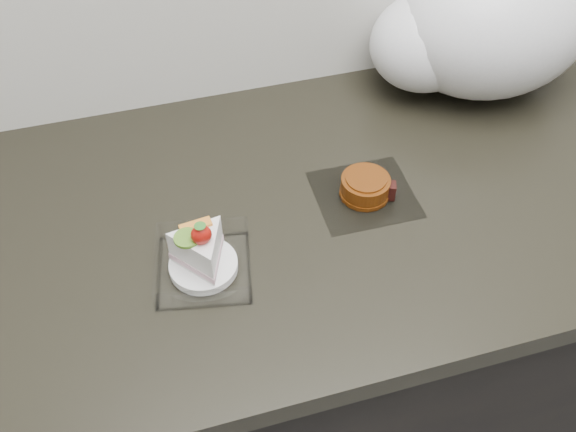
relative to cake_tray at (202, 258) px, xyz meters
The scene contains 4 objects.
counter 0.57m from the cake_tray, 16.57° to the left, with size 2.04×0.64×0.90m.
cake_tray is the anchor object (origin of this frame).
mooncake_wrap 0.28m from the cake_tray, 15.93° to the left, with size 0.16×0.15×0.04m.
plastic_bag 0.64m from the cake_tray, 27.83° to the left, with size 0.41×0.29×0.32m.
Camera 1 is at (-0.34, 1.03, 1.62)m, focal length 40.00 mm.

